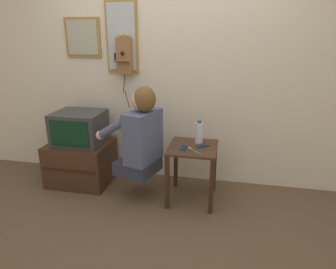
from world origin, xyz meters
The scene contains 13 objects.
ground_plane centered at (0.00, 0.00, 0.00)m, with size 14.00×14.00×0.00m, color brown.
wall_back centered at (0.00, 1.01, 1.27)m, with size 6.80×0.05×2.55m.
side_table centered at (0.32, 0.52, 0.45)m, with size 0.47×0.51×0.58m.
person centered at (-0.19, 0.45, 0.69)m, with size 0.63×0.54×0.89m.
tv_stand centered at (-0.97, 0.65, 0.24)m, with size 0.67×0.56×0.47m.
television centered at (-0.95, 0.65, 0.65)m, with size 0.52×0.45×0.35m.
wall_phone_antique centered at (-0.49, 0.93, 1.40)m, with size 0.20×0.19×0.79m.
framed_picture centered at (-0.98, 0.97, 1.58)m, with size 0.41×0.03×0.42m.
wall_mirror centered at (-0.53, 0.97, 1.59)m, with size 0.35×0.04×0.75m.
cell_phone_held centered at (0.24, 0.46, 0.58)m, with size 0.06×0.12×0.01m.
cell_phone_spare centered at (0.41, 0.55, 0.58)m, with size 0.13×0.13×0.01m.
water_bottle centered at (0.36, 0.64, 0.69)m, with size 0.08×0.08×0.23m.
toothbrush centered at (0.34, 0.39, 0.59)m, with size 0.13×0.12×0.02m.
Camera 1 is at (0.64, -2.20, 1.63)m, focal length 32.00 mm.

